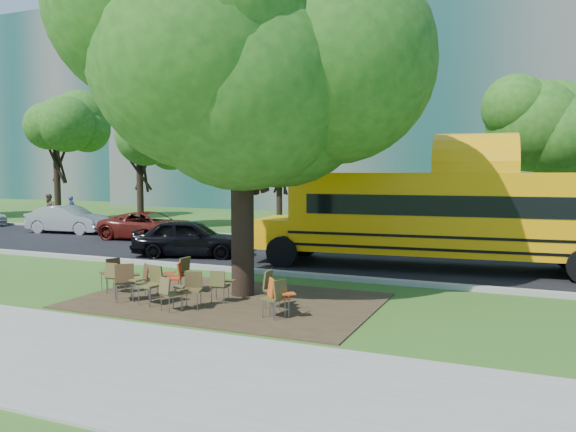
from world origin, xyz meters
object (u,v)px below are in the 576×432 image
at_px(chair_7, 277,294).
at_px(chair_11, 220,283).
at_px(chair_0, 115,275).
at_px(chair_8, 112,270).
at_px(chair_4, 170,291).
at_px(chair_3, 151,281).
at_px(chair_10, 188,271).
at_px(bg_car_red, 151,226).
at_px(school_bus, 469,214).
at_px(chair_2, 125,278).
at_px(chair_9, 175,275).
at_px(bg_car_silver, 68,220).
at_px(chair_5, 191,286).
at_px(chair_1, 151,277).
at_px(main_tree, 241,47).
at_px(pedestrian_a, 72,210).
at_px(pedestrian_b, 49,209).
at_px(chair_6, 276,294).
at_px(chair_12, 273,286).
at_px(black_car, 190,238).

relative_size(chair_7, chair_11, 1.07).
xyz_separation_m(chair_0, chair_8, (-0.44, 0.41, 0.02)).
distance_m(chair_0, chair_4, 2.55).
distance_m(chair_0, chair_3, 1.66).
relative_size(chair_10, bg_car_red, 0.19).
bearing_deg(school_bus, chair_2, -137.96).
bearing_deg(chair_9, chair_0, 85.93).
bearing_deg(chair_3, bg_car_silver, -28.52).
height_order(chair_5, chair_10, chair_10).
relative_size(chair_4, chair_8, 0.94).
relative_size(chair_1, chair_7, 0.98).
height_order(main_tree, bg_car_red, main_tree).
distance_m(chair_11, bg_car_silver, 17.43).
xyz_separation_m(main_tree, chair_11, (-0.11, -0.93, -5.57)).
height_order(main_tree, chair_1, main_tree).
bearing_deg(chair_8, main_tree, -56.67).
distance_m(chair_8, chair_9, 1.90).
distance_m(main_tree, chair_0, 6.42).
distance_m(chair_0, chair_10, 1.81).
distance_m(bg_car_silver, pedestrian_a, 5.82).
height_order(chair_1, chair_10, chair_10).
height_order(chair_10, pedestrian_b, pedestrian_b).
height_order(chair_0, chair_10, chair_10).
xyz_separation_m(chair_2, chair_10, (0.73, 1.54, -0.03)).
distance_m(chair_6, chair_12, 0.82).
height_order(school_bus, pedestrian_b, school_bus).
bearing_deg(pedestrian_b, black_car, 12.53).
xyz_separation_m(chair_11, bg_car_silver, (-14.34, 9.90, 0.20)).
xyz_separation_m(chair_12, bg_car_red, (-10.29, 9.31, 0.10)).
bearing_deg(pedestrian_a, chair_11, -136.69).
distance_m(main_tree, school_bus, 8.69).
distance_m(chair_6, chair_7, 0.08).
distance_m(chair_0, chair_12, 4.29).
relative_size(chair_12, pedestrian_a, 0.53).
height_order(chair_0, chair_3, chair_3).
distance_m(chair_8, black_car, 5.62).
bearing_deg(chair_2, pedestrian_b, 95.50).
bearing_deg(chair_2, chair_6, -44.39).
xyz_separation_m(chair_8, pedestrian_b, (-15.64, 12.91, 0.37)).
height_order(chair_8, pedestrian_a, pedestrian_a).
distance_m(chair_5, black_car, 7.74).
xyz_separation_m(chair_4, bg_car_silver, (-13.76, 11.07, 0.20)).
bearing_deg(chair_12, chair_6, 28.72).
bearing_deg(chair_12, chair_4, -61.25).
distance_m(chair_2, chair_8, 1.63).
relative_size(chair_7, chair_8, 1.00).
xyz_separation_m(chair_6, chair_8, (-5.15, 0.99, -0.00)).
bearing_deg(bg_car_red, chair_1, -146.82).
height_order(chair_4, chair_12, chair_12).
relative_size(chair_4, black_car, 0.20).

